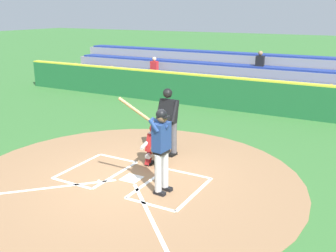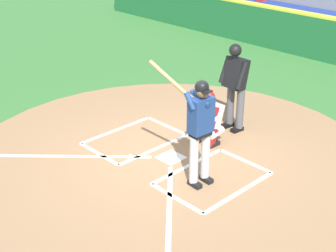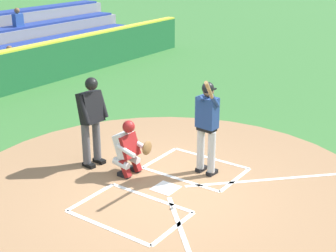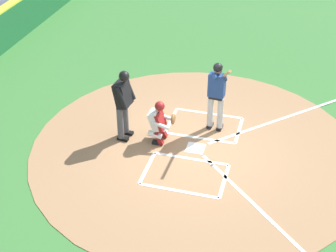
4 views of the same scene
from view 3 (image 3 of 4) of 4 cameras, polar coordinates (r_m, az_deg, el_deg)
name	(u,v)px [view 3 (image 3 of 4)]	position (r m, az deg, el deg)	size (l,w,h in m)	color
ground_plane	(166,189)	(9.19, -0.27, -7.29)	(120.00, 120.00, 0.00)	#387033
dirt_circle	(166,188)	(9.19, -0.27, -7.26)	(8.00, 8.00, 0.01)	#99704C
home_plate_and_chalk	(206,201)	(8.77, 4.48, -8.72)	(7.93, 4.91, 0.01)	white
batter	(207,122)	(9.35, 4.56, 0.50)	(0.98, 0.65, 2.13)	#BCBCBC
catcher	(129,147)	(9.53, -4.55, -2.40)	(0.59, 0.60, 1.13)	black
plate_umpire	(91,116)	(9.84, -8.90, 1.20)	(0.60, 0.45, 1.86)	#4C4C51
baseball	(173,208)	(8.51, 0.60, -9.44)	(0.07, 0.07, 0.07)	white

